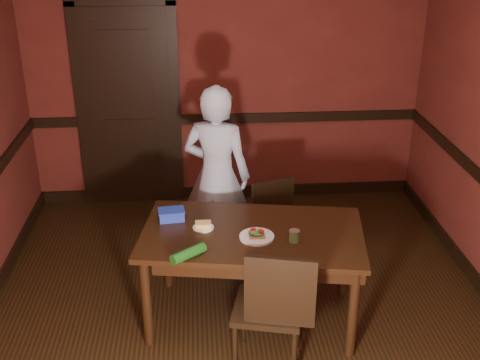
{
  "coord_description": "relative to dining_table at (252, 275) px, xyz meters",
  "views": [
    {
      "loc": [
        -0.3,
        -3.71,
        2.89
      ],
      "look_at": [
        0.0,
        0.35,
        1.05
      ],
      "focal_mm": 45.0,
      "sensor_mm": 36.0,
      "label": 1
    }
  ],
  "objects": [
    {
      "name": "floor",
      "position": [
        -0.07,
        -0.09,
        -0.38
      ],
      "size": [
        4.0,
        4.5,
        0.01
      ],
      "primitive_type": "cube",
      "color": "black",
      "rests_on": "ground"
    },
    {
      "name": "wall_back",
      "position": [
        -0.07,
        2.16,
        0.97
      ],
      "size": [
        4.0,
        0.02,
        2.7
      ],
      "primitive_type": "cube",
      "color": "maroon",
      "rests_on": "ground"
    },
    {
      "name": "dado_back",
      "position": [
        -0.07,
        2.14,
        0.52
      ],
      "size": [
        4.0,
        0.03,
        0.1
      ],
      "primitive_type": "cube",
      "color": "black",
      "rests_on": "ground"
    },
    {
      "name": "baseboard_back",
      "position": [
        -0.07,
        2.14,
        -0.32
      ],
      "size": [
        4.0,
        0.03,
        0.12
      ],
      "primitive_type": "cube",
      "color": "black",
      "rests_on": "ground"
    },
    {
      "name": "door",
      "position": [
        -1.07,
        2.13,
        0.72
      ],
      "size": [
        1.05,
        0.07,
        2.2
      ],
      "color": "black",
      "rests_on": "ground"
    },
    {
      "name": "dining_table",
      "position": [
        0.0,
        0.0,
        0.0
      ],
      "size": [
        1.73,
        1.14,
        0.75
      ],
      "primitive_type": "cube",
      "rotation": [
        0.0,
        0.0,
        -0.16
      ],
      "color": "black",
      "rests_on": "floor"
    },
    {
      "name": "chair_far",
      "position": [
        0.18,
        0.55,
        0.04
      ],
      "size": [
        0.5,
        0.5,
        0.83
      ],
      "primitive_type": null,
      "rotation": [
        0.0,
        0.0,
        0.35
      ],
      "color": "black",
      "rests_on": "floor"
    },
    {
      "name": "chair_near",
      "position": [
        0.06,
        -0.52,
        0.11
      ],
      "size": [
        0.54,
        0.54,
        0.96
      ],
      "primitive_type": null,
      "rotation": [
        0.0,
        0.0,
        2.91
      ],
      "color": "black",
      "rests_on": "floor"
    },
    {
      "name": "person",
      "position": [
        -0.22,
        0.91,
        0.42
      ],
      "size": [
        0.67,
        0.55,
        1.6
      ],
      "primitive_type": "imported",
      "rotation": [
        0.0,
        0.0,
        2.83
      ],
      "color": "silver",
      "rests_on": "floor"
    },
    {
      "name": "sandwich_plate",
      "position": [
        0.02,
        -0.09,
        0.39
      ],
      "size": [
        0.25,
        0.25,
        0.06
      ],
      "rotation": [
        0.0,
        0.0,
        0.25
      ],
      "color": "white",
      "rests_on": "dining_table"
    },
    {
      "name": "sauce_jar",
      "position": [
        0.28,
        -0.16,
        0.42
      ],
      "size": [
        0.07,
        0.07,
        0.09
      ],
      "rotation": [
        0.0,
        0.0,
        -0.01
      ],
      "color": "#54803B",
      "rests_on": "dining_table"
    },
    {
      "name": "cheese_saucer",
      "position": [
        -0.36,
        0.08,
        0.4
      ],
      "size": [
        0.15,
        0.15,
        0.05
      ],
      "rotation": [
        0.0,
        0.0,
        0.08
      ],
      "color": "white",
      "rests_on": "dining_table"
    },
    {
      "name": "food_tub",
      "position": [
        -0.59,
        0.23,
        0.42
      ],
      "size": [
        0.21,
        0.16,
        0.08
      ],
      "rotation": [
        0.0,
        0.0,
        0.12
      ],
      "color": "#223BB5",
      "rests_on": "dining_table"
    },
    {
      "name": "wrapped_veg",
      "position": [
        -0.46,
        -0.33,
        0.41
      ],
      "size": [
        0.25,
        0.22,
        0.07
      ],
      "primitive_type": "cylinder",
      "rotation": [
        0.0,
        1.57,
        0.66
      ],
      "color": "#174B14",
      "rests_on": "dining_table"
    }
  ]
}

